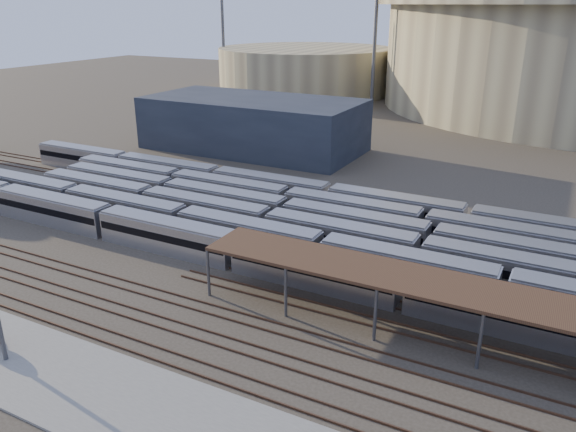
% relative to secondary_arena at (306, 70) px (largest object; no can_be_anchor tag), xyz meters
% --- Properties ---
extents(ground, '(420.00, 420.00, 0.00)m').
position_rel_secondary_arena_xyz_m(ground, '(60.00, -130.00, -7.00)').
color(ground, '#383026').
rests_on(ground, ground).
extents(apron, '(50.00, 9.00, 0.20)m').
position_rel_secondary_arena_xyz_m(apron, '(55.00, -145.00, -6.90)').
color(apron, gray).
rests_on(apron, ground).
extents(subway_trains, '(130.27, 23.90, 3.60)m').
position_rel_secondary_arena_xyz_m(subway_trains, '(61.31, -111.50, -5.20)').
color(subway_trains, silver).
rests_on(subway_trains, ground).
extents(inspection_shed, '(60.30, 6.00, 5.30)m').
position_rel_secondary_arena_xyz_m(inspection_shed, '(82.00, -126.00, -2.02)').
color(inspection_shed, '#505054').
rests_on(inspection_shed, ground).
extents(empty_tracks, '(170.00, 9.62, 0.18)m').
position_rel_secondary_arena_xyz_m(empty_tracks, '(60.00, -135.00, -6.91)').
color(empty_tracks, '#4C3323').
rests_on(empty_tracks, ground).
extents(secondary_arena, '(56.00, 56.00, 14.00)m').
position_rel_secondary_arena_xyz_m(secondary_arena, '(0.00, 0.00, 0.00)').
color(secondary_arena, tan).
rests_on(secondary_arena, ground).
extents(service_building, '(42.00, 20.00, 10.00)m').
position_rel_secondary_arena_xyz_m(service_building, '(25.00, -75.00, -2.00)').
color(service_building, '#1E232D').
rests_on(service_building, ground).
extents(floodlight_0, '(4.00, 1.00, 38.40)m').
position_rel_secondary_arena_xyz_m(floodlight_0, '(30.00, -20.00, 13.65)').
color(floodlight_0, '#505054').
rests_on(floodlight_0, ground).
extents(floodlight_1, '(4.00, 1.00, 38.40)m').
position_rel_secondary_arena_xyz_m(floodlight_1, '(-25.00, -10.00, 13.65)').
color(floodlight_1, '#505054').
rests_on(floodlight_1, ground).
extents(floodlight_3, '(4.00, 1.00, 38.40)m').
position_rel_secondary_arena_xyz_m(floodlight_3, '(50.00, 30.00, 13.65)').
color(floodlight_3, '#505054').
rests_on(floodlight_3, ground).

